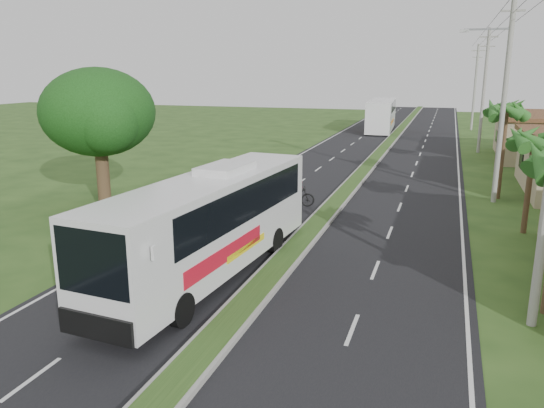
% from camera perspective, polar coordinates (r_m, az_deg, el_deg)
% --- Properties ---
extents(ground, '(180.00, 180.00, 0.00)m').
position_cam_1_polar(ground, '(16.87, -3.42, -11.65)').
color(ground, '#284619').
rests_on(ground, ground).
extents(road_asphalt, '(14.00, 160.00, 0.02)m').
position_cam_1_polar(road_asphalt, '(35.32, 8.64, 2.03)').
color(road_asphalt, black).
rests_on(road_asphalt, ground).
extents(median_strip, '(1.20, 160.00, 0.18)m').
position_cam_1_polar(median_strip, '(35.30, 8.64, 2.18)').
color(median_strip, gray).
rests_on(median_strip, ground).
extents(lane_edge_left, '(0.12, 160.00, 0.01)m').
position_cam_1_polar(lane_edge_left, '(37.00, -1.64, 2.72)').
color(lane_edge_left, silver).
rests_on(lane_edge_left, ground).
extents(lane_edge_right, '(0.12, 160.00, 0.01)m').
position_cam_1_polar(lane_edge_right, '(34.87, 19.54, 1.20)').
color(lane_edge_right, silver).
rests_on(lane_edge_right, ground).
extents(palm_verge_b, '(2.40, 2.40, 5.05)m').
position_cam_1_polar(palm_verge_b, '(26.51, 26.38, 6.25)').
color(palm_verge_b, '#473321').
rests_on(palm_verge_b, ground).
extents(palm_verge_c, '(2.40, 2.40, 5.85)m').
position_cam_1_polar(palm_verge_c, '(33.30, 23.94, 9.16)').
color(palm_verge_c, '#473321').
rests_on(palm_verge_c, ground).
extents(palm_verge_d, '(2.40, 2.40, 5.25)m').
position_cam_1_polar(palm_verge_d, '(42.32, 23.48, 9.24)').
color(palm_verge_d, '#473321').
rests_on(palm_verge_d, ground).
extents(shade_tree, '(6.30, 6.00, 7.54)m').
position_cam_1_polar(shade_tree, '(30.05, -18.34, 9.05)').
color(shade_tree, '#473321').
rests_on(shade_tree, ground).
extents(utility_pole_b, '(3.20, 0.28, 12.00)m').
position_cam_1_polar(utility_pole_b, '(32.21, 23.71, 11.08)').
color(utility_pole_b, gray).
rests_on(utility_pole_b, ground).
extents(utility_pole_c, '(1.60, 0.28, 11.00)m').
position_cam_1_polar(utility_pole_c, '(52.18, 21.83, 11.35)').
color(utility_pole_c, gray).
rests_on(utility_pole_c, ground).
extents(utility_pole_d, '(1.60, 0.28, 10.50)m').
position_cam_1_polar(utility_pole_d, '(72.16, 20.99, 11.74)').
color(utility_pole_d, gray).
rests_on(utility_pole_d, ground).
extents(coach_bus_main, '(3.56, 12.38, 3.95)m').
position_cam_1_polar(coach_bus_main, '(19.20, -6.54, -1.55)').
color(coach_bus_main, silver).
rests_on(coach_bus_main, ground).
extents(coach_bus_far, '(3.51, 13.14, 3.79)m').
position_cam_1_polar(coach_bus_far, '(68.33, 11.70, 9.53)').
color(coach_bus_far, white).
rests_on(coach_bus_far, ground).
extents(motorcyclist, '(2.00, 0.94, 2.20)m').
position_cam_1_polar(motorcyclist, '(29.27, 2.71, 1.19)').
color(motorcyclist, black).
rests_on(motorcyclist, ground).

